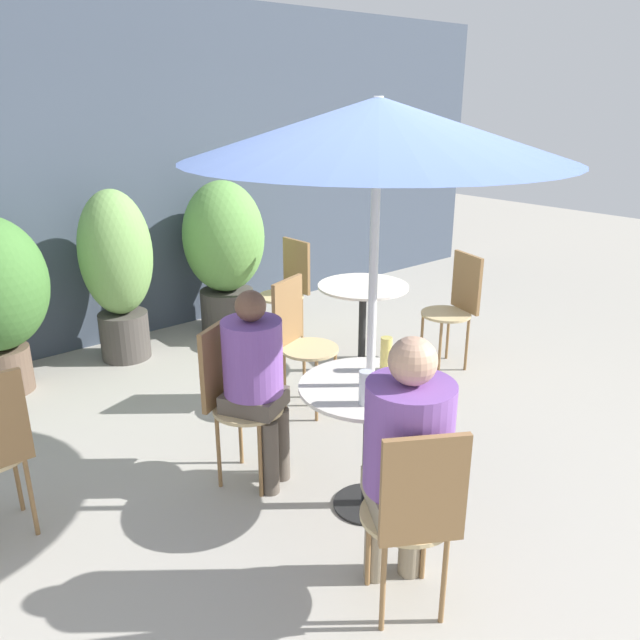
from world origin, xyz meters
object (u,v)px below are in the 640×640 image
beer_glass_0 (386,354)px  potted_plant_1 (117,267)px  bistro_chair_1 (415,509)px  seated_person_1 (407,451)px  cafe_table_near (369,413)px  bistro_chair_2 (289,283)px  potted_plant_2 (224,248)px  cafe_table_far (363,305)px  bistro_chair_4 (298,333)px  beer_glass_1 (366,388)px  bistro_chair_0 (232,389)px  umbrella (378,130)px  seated_person_0 (256,372)px  bistro_chair_3 (457,301)px

beer_glass_0 → potted_plant_1: potted_plant_1 is taller
bistro_chair_1 → seated_person_1: size_ratio=0.75×
cafe_table_near → bistro_chair_1: bearing=-121.4°
bistro_chair_2 → potted_plant_2: potted_plant_2 is taller
cafe_table_far → bistro_chair_4: bistro_chair_4 is taller
cafe_table_near → beer_glass_1: beer_glass_1 is taller
bistro_chair_0 → bistro_chair_4: 0.97m
bistro_chair_4 → umbrella: size_ratio=0.44×
umbrella → seated_person_0: bearing=118.6°
seated_person_1 → beer_glass_0: seated_person_1 is taller
bistro_chair_2 → potted_plant_1: size_ratio=0.66×
bistro_chair_0 → potted_plant_2: 2.55m
bistro_chair_4 → cafe_table_near: bearing=-130.4°
beer_glass_0 → potted_plant_1: 2.80m
bistro_chair_0 → bistro_chair_2: bearing=15.0°
bistro_chair_4 → potted_plant_2: (0.48, 1.71, 0.24)m
bistro_chair_0 → beer_glass_0: bistro_chair_0 is taller
beer_glass_0 → bistro_chair_4: bearing=76.6°
bistro_chair_1 → potted_plant_1: bearing=-63.5°
cafe_table_far → beer_glass_0: (-1.05, -1.25, 0.27)m
bistro_chair_0 → seated_person_0: 0.20m
bistro_chair_1 → seated_person_1: 0.23m
seated_person_0 → beer_glass_1: 0.74m
seated_person_1 → beer_glass_0: bearing=-98.7°
potted_plant_2 → seated_person_1: bearing=-110.4°
seated_person_0 → bistro_chair_3: bearing=-20.1°
potted_plant_2 → bistro_chair_4: bearing=-105.6°
seated_person_1 → bistro_chair_4: bearing=-83.4°
cafe_table_near → beer_glass_0: 0.33m
cafe_table_near → bistro_chair_2: size_ratio=0.78×
bistro_chair_3 → potted_plant_1: bearing=-117.8°
bistro_chair_0 → cafe_table_near: bearing=-90.0°
beer_glass_1 → bistro_chair_1: bearing=-114.8°
beer_glass_0 → beer_glass_1: 0.42m
bistro_chair_4 → beer_glass_1: size_ratio=5.50×
cafe_table_near → seated_person_0: bearing=118.6°
cafe_table_far → seated_person_0: (-1.56, -0.75, 0.14)m
seated_person_1 → potted_plant_1: (0.22, 3.42, 0.07)m
bistro_chair_3 → beer_glass_1: 2.34m
cafe_table_near → cafe_table_far: (1.25, 1.33, -0.01)m
bistro_chair_1 → seated_person_0: size_ratio=0.81×
cafe_table_near → bistro_chair_0: 0.81m
bistro_chair_3 → umbrella: size_ratio=0.44×
bistro_chair_0 → seated_person_0: bearing=-90.0°
seated_person_1 → beer_glass_1: seated_person_1 is taller
beer_glass_0 → beer_glass_1: beer_glass_0 is taller
seated_person_1 → bistro_chair_2: bearing=-87.4°
potted_plant_2 → bistro_chair_1: bearing=-110.8°
beer_glass_1 → potted_plant_2: 3.21m
cafe_table_near → potted_plant_2: (0.94, 2.88, 0.24)m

